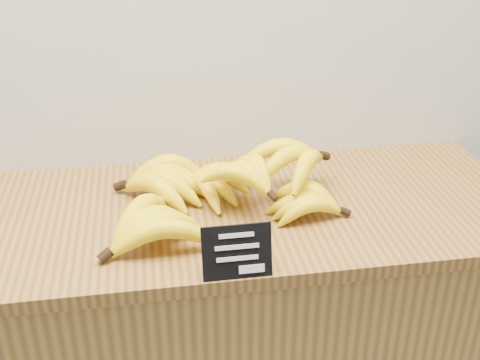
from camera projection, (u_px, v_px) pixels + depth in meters
The scene contains 3 objects.
counter_top at pixel (236, 211), 1.35m from camera, with size 1.30×0.54×0.03m, color olive.
chalkboard_sign at pixel (237, 252), 1.09m from camera, with size 0.13×0.01×0.10m, color black.
banana_pile at pixel (221, 187), 1.31m from camera, with size 0.52×0.39×0.12m.
Camera 1 is at (-0.07, 1.61, 1.61)m, focal length 45.00 mm.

